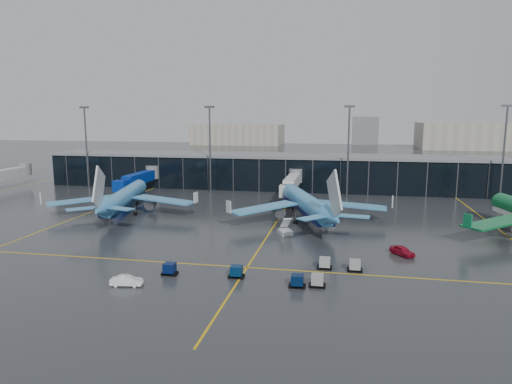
% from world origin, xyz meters
% --- Properties ---
extents(ground, '(600.00, 600.00, 0.00)m').
position_xyz_m(ground, '(0.00, 0.00, 0.00)').
color(ground, '#282B2D').
rests_on(ground, ground).
extents(terminal_pier, '(142.00, 17.00, 10.70)m').
position_xyz_m(terminal_pier, '(0.00, 62.00, 5.42)').
color(terminal_pier, black).
rests_on(terminal_pier, ground).
extents(jet_bridges, '(94.00, 27.50, 7.20)m').
position_xyz_m(jet_bridges, '(-35.00, 42.99, 4.55)').
color(jet_bridges, '#595B60').
rests_on(jet_bridges, ground).
extents(flood_masts, '(203.00, 0.50, 25.50)m').
position_xyz_m(flood_masts, '(5.00, 50.00, 13.81)').
color(flood_masts, '#595B60').
rests_on(flood_masts, ground).
extents(distant_hangars, '(260.00, 71.00, 22.00)m').
position_xyz_m(distant_hangars, '(49.94, 270.08, 8.79)').
color(distant_hangars, '#B2AD99').
rests_on(distant_hangars, ground).
extents(taxi_lines, '(220.00, 120.00, 0.02)m').
position_xyz_m(taxi_lines, '(10.00, 10.61, 0.01)').
color(taxi_lines, gold).
rests_on(taxi_lines, ground).
extents(airliner_arkefly, '(43.81, 47.59, 12.54)m').
position_xyz_m(airliner_arkefly, '(-26.10, 17.30, 6.27)').
color(airliner_arkefly, '#3A89C0').
rests_on(airliner_arkefly, ground).
extents(airliner_klm_near, '(48.20, 51.24, 12.72)m').
position_xyz_m(airliner_klm_near, '(16.11, 17.70, 6.36)').
color(airliner_klm_near, '#3D91CA').
rests_on(airliner_klm_near, ground).
extents(baggage_carts, '(28.48, 9.75, 1.70)m').
position_xyz_m(baggage_carts, '(15.96, -18.18, 0.76)').
color(baggage_carts, black).
rests_on(baggage_carts, ground).
extents(mobile_airstair, '(3.34, 3.83, 3.45)m').
position_xyz_m(mobile_airstair, '(13.20, 5.67, 0.77)').
color(mobile_airstair, silver).
rests_on(mobile_airstair, ground).
extents(service_van_red, '(4.24, 4.75, 1.56)m').
position_xyz_m(service_van_red, '(33.77, -4.21, 0.78)').
color(service_van_red, maroon).
rests_on(service_van_red, ground).
extents(service_van_white, '(4.49, 2.17, 1.42)m').
position_xyz_m(service_van_white, '(-4.40, -25.40, 0.71)').
color(service_van_white, white).
rests_on(service_van_white, ground).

